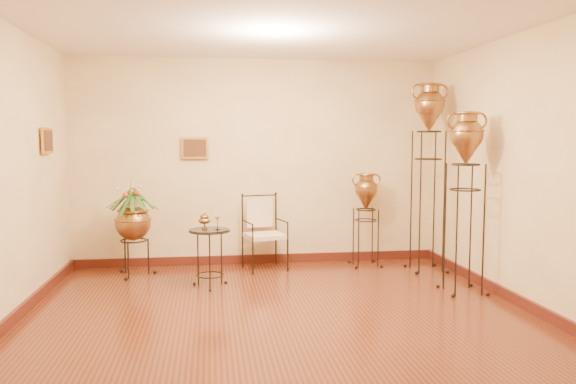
{
  "coord_description": "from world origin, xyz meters",
  "views": [
    {
      "loc": [
        -0.65,
        -5.18,
        1.71
      ],
      "look_at": [
        0.25,
        1.3,
        1.1
      ],
      "focal_mm": 35.0,
      "sensor_mm": 36.0,
      "label": 1
    }
  ],
  "objects": [
    {
      "name": "ground",
      "position": [
        0.0,
        0.0,
        0.0
      ],
      "size": [
        5.0,
        5.0,
        0.0
      ],
      "primitive_type": "plane",
      "color": "maroon",
      "rests_on": "ground"
    },
    {
      "name": "planter_urn",
      "position": [
        -1.62,
        2.0,
        0.73
      ],
      "size": [
        0.8,
        0.8,
        1.3
      ],
      "rotation": [
        0.0,
        0.0,
        0.17
      ],
      "color": "black",
      "rests_on": "ground"
    },
    {
      "name": "room_shell",
      "position": [
        -0.01,
        0.01,
        1.73
      ],
      "size": [
        5.02,
        5.02,
        2.81
      ],
      "color": "#F5E29E",
      "rests_on": "ground"
    },
    {
      "name": "side_table",
      "position": [
        -0.67,
        1.31,
        0.35
      ],
      "size": [
        0.48,
        0.48,
        0.85
      ],
      "rotation": [
        0.0,
        0.0,
        -0.02
      ],
      "color": "black",
      "rests_on": "ground"
    },
    {
      "name": "amphora_short",
      "position": [
        1.44,
        2.15,
        0.64
      ],
      "size": [
        0.51,
        0.51,
        1.28
      ],
      "rotation": [
        0.0,
        0.0,
        -0.43
      ],
      "color": "black",
      "rests_on": "ground"
    },
    {
      "name": "amphora_mid",
      "position": [
        2.15,
        0.69,
        1.03
      ],
      "size": [
        0.6,
        0.6,
        2.04
      ],
      "rotation": [
        0.0,
        0.0,
        0.42
      ],
      "color": "black",
      "rests_on": "ground"
    },
    {
      "name": "armchair",
      "position": [
        0.05,
        2.1,
        0.49
      ],
      "size": [
        0.66,
        0.63,
        0.98
      ],
      "rotation": [
        0.0,
        0.0,
        0.24
      ],
      "color": "black",
      "rests_on": "ground"
    },
    {
      "name": "amphora_tall",
      "position": [
        2.15,
        1.76,
        1.25
      ],
      "size": [
        0.48,
        0.48,
        2.46
      ],
      "rotation": [
        0.0,
        0.0,
        -0.0
      ],
      "color": "black",
      "rests_on": "ground"
    }
  ]
}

